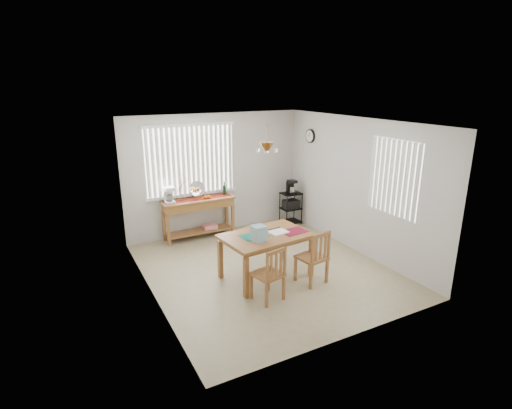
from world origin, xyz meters
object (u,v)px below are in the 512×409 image
sideboard (199,209)px  chair_right (313,257)px  chair_left (269,274)px  cart_items (291,187)px  dining_table (266,239)px  wire_cart (291,205)px

sideboard → chair_right: (0.95, -2.81, -0.19)m
sideboard → chair_left: (0.03, -2.97, -0.21)m
chair_right → cart_items: bearing=64.8°
cart_items → dining_table: bearing=-131.2°
sideboard → wire_cart: 2.21m
wire_cart → chair_left: size_ratio=0.85×
wire_cart → cart_items: size_ratio=2.43×
sideboard → chair_left: chair_left is taller
sideboard → cart_items: 2.21m
chair_left → chair_right: bearing=9.3°
dining_table → chair_left: chair_left is taller
cart_items → chair_right: 2.96m
chair_left → chair_right: (0.92, 0.15, 0.02)m
sideboard → dining_table: (0.36, -2.26, 0.04)m
sideboard → dining_table: size_ratio=0.99×
chair_right → dining_table: bearing=136.5°
sideboard → wire_cart: sideboard is taller
wire_cart → cart_items: bearing=90.0°
chair_left → chair_right: 0.93m
wire_cart → chair_right: 2.92m
dining_table → chair_left: bearing=-115.5°
wire_cart → dining_table: bearing=-131.3°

